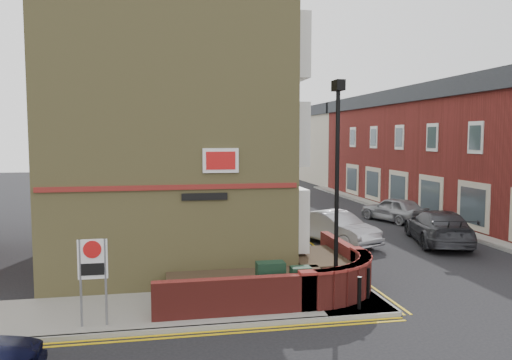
% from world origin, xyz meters
% --- Properties ---
extents(ground, '(120.00, 120.00, 0.00)m').
position_xyz_m(ground, '(0.00, 0.00, 0.00)').
color(ground, black).
rests_on(ground, ground).
extents(pavement_corner, '(13.00, 3.00, 0.12)m').
position_xyz_m(pavement_corner, '(-3.50, 1.50, 0.06)').
color(pavement_corner, gray).
rests_on(pavement_corner, ground).
extents(pavement_main, '(2.00, 32.00, 0.12)m').
position_xyz_m(pavement_main, '(2.00, 16.00, 0.06)').
color(pavement_main, gray).
rests_on(pavement_main, ground).
extents(pavement_far, '(4.00, 40.00, 0.12)m').
position_xyz_m(pavement_far, '(13.00, 13.00, 0.06)').
color(pavement_far, gray).
rests_on(pavement_far, ground).
extents(kerb_side, '(13.00, 0.15, 0.12)m').
position_xyz_m(kerb_side, '(-3.50, 0.00, 0.06)').
color(kerb_side, gray).
rests_on(kerb_side, ground).
extents(kerb_main_near, '(0.15, 32.00, 0.12)m').
position_xyz_m(kerb_main_near, '(3.00, 16.00, 0.06)').
color(kerb_main_near, gray).
rests_on(kerb_main_near, ground).
extents(kerb_main_far, '(0.15, 40.00, 0.12)m').
position_xyz_m(kerb_main_far, '(11.00, 13.00, 0.06)').
color(kerb_main_far, gray).
rests_on(kerb_main_far, ground).
extents(yellow_lines_side, '(13.00, 0.28, 0.01)m').
position_xyz_m(yellow_lines_side, '(-3.50, -0.25, 0.01)').
color(yellow_lines_side, gold).
rests_on(yellow_lines_side, ground).
extents(yellow_lines_main, '(0.28, 32.00, 0.01)m').
position_xyz_m(yellow_lines_main, '(3.25, 16.00, 0.01)').
color(yellow_lines_main, gold).
rests_on(yellow_lines_main, ground).
extents(corner_building, '(8.95, 10.40, 13.60)m').
position_xyz_m(corner_building, '(-2.84, 8.00, 6.23)').
color(corner_building, '#92864E').
rests_on(corner_building, ground).
extents(garden_wall, '(6.80, 6.00, 1.20)m').
position_xyz_m(garden_wall, '(0.00, 2.50, 0.00)').
color(garden_wall, maroon).
rests_on(garden_wall, ground).
extents(lamppost, '(0.25, 0.50, 6.30)m').
position_xyz_m(lamppost, '(1.60, 1.20, 3.34)').
color(lamppost, black).
rests_on(lamppost, pavement_corner).
extents(utility_cabinet_large, '(0.80, 0.45, 1.20)m').
position_xyz_m(utility_cabinet_large, '(-0.30, 1.30, 0.72)').
color(utility_cabinet_large, black).
rests_on(utility_cabinet_large, pavement_corner).
extents(utility_cabinet_small, '(0.55, 0.40, 1.10)m').
position_xyz_m(utility_cabinet_small, '(0.50, 1.00, 0.67)').
color(utility_cabinet_small, black).
rests_on(utility_cabinet_small, pavement_corner).
extents(bollard_near, '(0.11, 0.11, 0.90)m').
position_xyz_m(bollard_near, '(2.00, 0.40, 0.57)').
color(bollard_near, black).
rests_on(bollard_near, pavement_corner).
extents(bollard_far, '(0.11, 0.11, 0.90)m').
position_xyz_m(bollard_far, '(2.60, 1.20, 0.57)').
color(bollard_far, black).
rests_on(bollard_far, pavement_corner).
extents(zone_sign, '(0.72, 0.07, 2.20)m').
position_xyz_m(zone_sign, '(-5.00, 0.50, 1.64)').
color(zone_sign, slate).
rests_on(zone_sign, pavement_corner).
extents(far_terrace, '(5.40, 30.40, 8.00)m').
position_xyz_m(far_terrace, '(14.50, 17.00, 4.04)').
color(far_terrace, maroon).
rests_on(far_terrace, ground).
extents(far_terrace_cream, '(5.40, 12.40, 8.00)m').
position_xyz_m(far_terrace_cream, '(14.50, 38.00, 4.05)').
color(far_terrace_cream, beige).
rests_on(far_terrace_cream, ground).
extents(tree_near, '(3.64, 3.65, 6.70)m').
position_xyz_m(tree_near, '(2.00, 14.05, 4.70)').
color(tree_near, '#382B1E').
rests_on(tree_near, pavement_main).
extents(tree_mid, '(4.03, 4.03, 7.42)m').
position_xyz_m(tree_mid, '(2.00, 22.05, 5.20)').
color(tree_mid, '#382B1E').
rests_on(tree_mid, pavement_main).
extents(tree_far, '(3.81, 3.81, 7.00)m').
position_xyz_m(tree_far, '(2.00, 30.05, 4.91)').
color(tree_far, '#382B1E').
rests_on(tree_far, pavement_main).
extents(traffic_light_assembly, '(0.20, 0.16, 4.20)m').
position_xyz_m(traffic_light_assembly, '(2.40, 25.00, 2.78)').
color(traffic_light_assembly, black).
rests_on(traffic_light_assembly, pavement_main).
extents(silver_car_near, '(3.21, 4.67, 1.46)m').
position_xyz_m(silver_car_near, '(4.45, 9.04, 0.73)').
color(silver_car_near, '#A7A8AF').
rests_on(silver_car_near, ground).
extents(red_car_main, '(2.39, 5.13, 1.42)m').
position_xyz_m(red_car_main, '(3.70, 22.37, 0.71)').
color(red_car_main, '#A02F11').
rests_on(red_car_main, ground).
extents(grey_car_far, '(3.52, 5.70, 1.54)m').
position_xyz_m(grey_car_far, '(9.00, 8.17, 0.77)').
color(grey_car_far, '#2F3034').
rests_on(grey_car_far, ground).
extents(silver_car_far, '(2.96, 4.49, 1.42)m').
position_xyz_m(silver_car_far, '(9.75, 14.00, 0.71)').
color(silver_car_far, gray).
rests_on(silver_car_far, ground).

